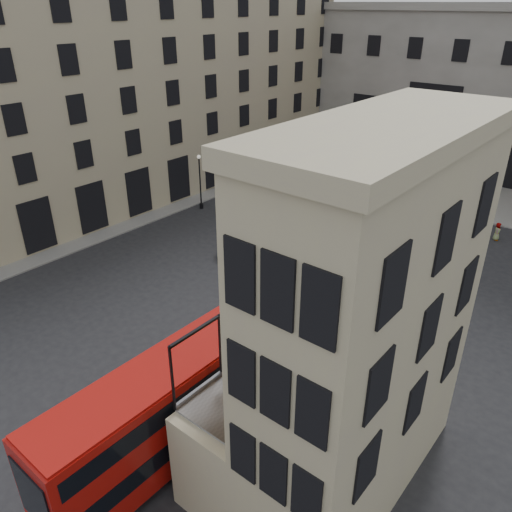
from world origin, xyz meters
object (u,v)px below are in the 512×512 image
Objects in this scene: traffic_light_near at (302,255)px; bus_near at (169,404)px; car_c at (285,194)px; cyclist at (249,290)px; traffic_light_far at (280,165)px; pedestrian_d at (497,231)px; cafe_table_near at (234,370)px; bus_far at (355,165)px; car_a at (241,246)px; cafe_table_mid at (280,336)px; car_b at (423,212)px; cafe_table_far at (312,312)px; pedestrian_b at (332,173)px; pedestrian_a at (257,172)px; street_lamp_b at (382,168)px; bicycle at (261,242)px; cafe_chair_d at (348,322)px; cafe_chair_a at (260,394)px; pedestrian_c at (417,184)px; street_lamp_a at (200,185)px; cafe_chair_c at (318,350)px; cafe_chair_b at (305,359)px; pedestrian_e at (251,191)px.

bus_near is at bearing -75.65° from traffic_light_near.
car_c is 2.98× the size of cyclist.
pedestrian_d is (22.45, 0.81, -1.65)m from traffic_light_far.
cafe_table_near reaches higher than car_c.
cafe_table_near is (13.65, -34.28, 2.28)m from bus_far.
cafe_table_mid is at bearing -18.91° from car_a.
car_b is at bearing 98.67° from cafe_table_near.
cafe_table_far reaches higher than bus_near.
car_a is 20.80m from pedestrian_b.
car_a is 2.14× the size of cyclist.
pedestrian_d is (19.31, 4.08, 0.02)m from car_c.
pedestrian_a is 35.13m from cafe_table_far.
street_lamp_b is 35.56m from cafe_table_mid.
cafe_table_far is (12.79, -12.08, 4.69)m from bicycle.
traffic_light_far is 2.00× the size of pedestrian_a.
bicycle is at bearing 131.33° from cafe_table_mid.
car_c is (-10.86, 12.73, -1.67)m from traffic_light_near.
cafe_chair_d is (9.73, -4.29, 3.98)m from cyclist.
cafe_chair_a reaches higher than bicycle.
cafe_table_far reaches higher than cyclist.
bus_near is 8.85m from cafe_chair_d.
bus_far is 8.01× the size of pedestrian_c.
pedestrian_a is 1.18× the size of pedestrian_c.
street_lamp_b is at bearing 110.10° from car_a.
bus_far is 16.99m from bicycle.
street_lamp_a reaches higher than bus_near.
street_lamp_b is at bearing 20.54° from cyclist.
cafe_chair_a is at bearing -32.50° from pedestrian_a.
bicycle is at bearing -31.60° from pedestrian_a.
cafe_table_near is at bearing -90.82° from cafe_table_far.
cafe_chair_c is at bearing -88.63° from cafe_chair_d.
street_lamp_b is 2.98m from bus_far.
cafe_chair_d is at bearing -97.42° from car_b.
bicycle is 1.80× the size of cafe_chair_b.
street_lamp_a is at bearing 143.69° from cafe_chair_b.
pedestrian_c is at bearing 96.33° from car_b.
traffic_light_far is 32.58m from cafe_table_far.
bus_far is at bearing 113.67° from cafe_table_mid.
cafe_table_mid is at bearing -59.72° from traffic_light_near.
car_a is 23.34m from pedestrian_c.
traffic_light_near is 23.82m from pedestrian_a.
bus_near is at bearing -47.35° from street_lamp_a.
car_b is at bearing -16.94° from bus_far.
car_c is at bearing 177.71° from car_b.
car_a is at bearing 27.10° from pedestrian_e.
cafe_table_far is 0.95× the size of cafe_chair_d.
traffic_light_far is at bearing 129.66° from cafe_chair_c.
pedestrian_a is 40.18m from cafe_chair_a.
cafe_chair_a is (18.98, -27.30, 4.11)m from car_c.
bus_far reaches higher than pedestrian_b.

